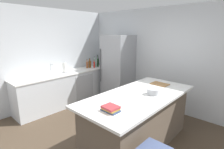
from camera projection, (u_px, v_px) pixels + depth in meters
ground_plane at (102, 144)px, 3.15m from camera, size 7.20×7.20×0.00m
wall_rear at (164, 60)px, 4.44m from camera, size 6.00×0.10×2.60m
wall_left at (36, 59)px, 4.45m from camera, size 0.10×6.00×2.60m
counter_run_left at (68, 88)px, 4.89m from camera, size 0.66×2.89×0.91m
kitchen_island at (138, 119)px, 3.09m from camera, size 1.05×2.27×0.94m
refrigerator at (118, 68)px, 5.05m from camera, size 0.78×0.74×1.91m
sink_faucet at (51, 69)px, 4.47m from camera, size 0.15×0.05×0.30m
paper_towel_roll at (65, 68)px, 4.71m from camera, size 0.14×0.14×0.31m
syrup_bottle at (103, 63)px, 5.64m from camera, size 0.07×0.07×0.23m
soda_bottle at (98, 62)px, 5.68m from camera, size 0.08×0.08×0.30m
wine_bottle at (98, 62)px, 5.54m from camera, size 0.07×0.07×0.37m
gin_bottle at (95, 63)px, 5.51m from camera, size 0.07×0.07×0.33m
hot_sauce_bottle at (94, 64)px, 5.40m from camera, size 0.05×0.05×0.24m
whiskey_bottle at (90, 64)px, 5.39m from camera, size 0.09×0.09×0.29m
vinegar_bottle at (87, 65)px, 5.32m from camera, size 0.06×0.06×0.27m
cookbook_stack at (111, 108)px, 2.35m from camera, size 0.25×0.19×0.07m
mixing_bowl at (153, 92)px, 2.97m from camera, size 0.20×0.20×0.10m
cutting_board at (160, 84)px, 3.55m from camera, size 0.34×0.24×0.02m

